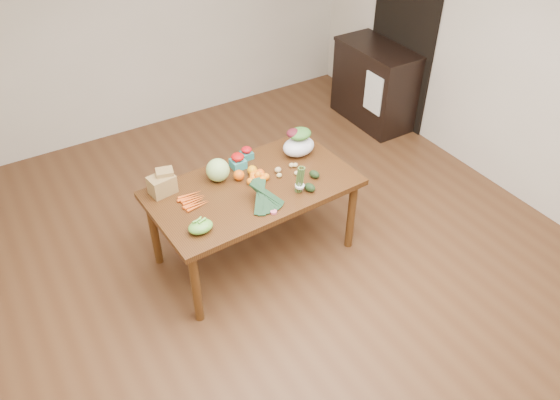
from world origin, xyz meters
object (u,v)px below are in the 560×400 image
dining_table (254,221)px  mandarin_cluster (258,176)px  paper_bag (162,183)px  cabinet (374,85)px  asparagus_bundle (300,180)px  salad_bag (299,143)px  cabbage (218,170)px  kale_bunch (266,198)px

dining_table → mandarin_cluster: bearing=23.7°
paper_bag → cabinet: bearing=18.8°
asparagus_bundle → salad_bag: (0.29, 0.46, -0.01)m
cabinet → mandarin_cluster: cabinet is taller
dining_table → cabbage: 0.56m
mandarin_cluster → salad_bag: salad_bag is taller
cabinet → cabbage: size_ratio=5.29×
paper_bag → salad_bag: bearing=-4.6°
dining_table → asparagus_bundle: (0.28, -0.27, 0.50)m
paper_bag → mandarin_cluster: 0.77m
paper_bag → kale_bunch: paper_bag is taller
asparagus_bundle → paper_bag: bearing=146.2°
asparagus_bundle → salad_bag: asparagus_bundle is taller
paper_bag → cabbage: bearing=-9.1°
mandarin_cluster → asparagus_bundle: 0.38m
cabinet → paper_bag: (-3.04, -1.03, 0.37)m
cabbage → salad_bag: 0.77m
dining_table → salad_bag: bearing=16.5°
salad_bag → mandarin_cluster: bearing=-162.0°
dining_table → mandarin_cluster: size_ratio=9.29×
dining_table → asparagus_bundle: 0.63m
salad_bag → cabbage: bearing=178.1°
mandarin_cluster → cabbage: bearing=144.9°
kale_bunch → asparagus_bundle: asparagus_bundle is taller
asparagus_bundle → salad_bag: bearing=55.4°
kale_bunch → salad_bag: 0.78m
cabinet → salad_bag: salad_bag is taller
asparagus_bundle → salad_bag: 0.55m
dining_table → cabinet: cabinet is taller
cabinet → mandarin_cluster: 2.67m
paper_bag → mandarin_cluster: bearing=-19.9°
cabbage → dining_table: bearing=-48.1°
cabinet → cabbage: (-2.58, -1.11, 0.38)m
cabbage → asparagus_bundle: bearing=-45.8°
cabinet → kale_bunch: cabinet is taller
cabinet → mandarin_cluster: bearing=-150.7°
asparagus_bundle → dining_table: bearing=133.4°
salad_bag → asparagus_bundle: bearing=-122.0°
paper_bag → kale_bunch: bearing=-43.3°
kale_bunch → asparagus_bundle: size_ratio=1.60×
dining_table → mandarin_cluster: mandarin_cluster is taller
dining_table → salad_bag: (0.57, 0.20, 0.49)m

